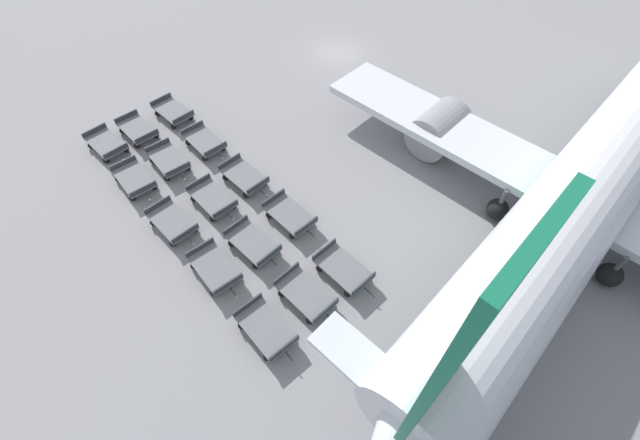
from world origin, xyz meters
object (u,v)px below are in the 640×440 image
baggage_dolly_row_mid_b_col_c (244,177)px  baggage_dolly_row_near_col_b (134,179)px  baggage_dolly_row_mid_b_col_a (173,112)px  baggage_dolly_row_mid_b_col_e (343,269)px  baggage_dolly_row_mid_b_col_d (290,215)px  baggage_dolly_row_mid_a_col_e (306,294)px  baggage_dolly_row_mid_a_col_b (169,160)px  baggage_dolly_row_mid_b_col_b (205,142)px  airplane (594,180)px  baggage_dolly_row_mid_a_col_a (138,130)px  baggage_dolly_row_near_col_c (172,222)px  baggage_dolly_row_near_col_d (215,268)px  baggage_dolly_row_mid_a_col_d (253,243)px  baggage_dolly_row_mid_a_col_c (212,199)px  baggage_dolly_row_near_col_e (266,329)px  baggage_dolly_row_near_col_a (106,144)px

baggage_dolly_row_mid_b_col_c → baggage_dolly_row_near_col_b: bearing=-129.9°
baggage_dolly_row_mid_b_col_a → baggage_dolly_row_mid_b_col_c: 7.92m
baggage_dolly_row_mid_b_col_c → baggage_dolly_row_mid_b_col_e: bearing=-0.4°
baggage_dolly_row_near_col_b → baggage_dolly_row_mid_b_col_d: same height
baggage_dolly_row_mid_a_col_e → baggage_dolly_row_mid_b_col_e: bearing=85.7°
baggage_dolly_row_mid_a_col_b → baggage_dolly_row_mid_b_col_b: bearing=90.0°
baggage_dolly_row_mid_b_col_b → baggage_dolly_row_mid_b_col_d: (7.95, 0.21, 0.00)m
airplane → baggage_dolly_row_mid_a_col_a: bearing=-146.9°
baggage_dolly_row_near_col_c → baggage_dolly_row_near_col_d: 3.85m
baggage_dolly_row_near_col_d → baggage_dolly_row_mid_b_col_b: same height
baggage_dolly_row_mid_b_col_d → baggage_dolly_row_mid_b_col_e: bearing=-2.6°
baggage_dolly_row_mid_a_col_d → baggage_dolly_row_mid_b_col_b: 8.44m
baggage_dolly_row_mid_a_col_c → baggage_dolly_row_mid_b_col_a: bearing=164.6°
baggage_dolly_row_mid_b_col_b → baggage_dolly_row_mid_b_col_d: 7.95m
baggage_dolly_row_near_col_e → airplane: bearing=70.9°
baggage_dolly_row_near_col_c → baggage_dolly_row_mid_a_col_e: size_ratio=1.00×
baggage_dolly_row_mid_b_col_b → baggage_dolly_row_mid_a_col_b: bearing=-90.0°
baggage_dolly_row_mid_a_col_a → baggage_dolly_row_mid_b_col_e: size_ratio=1.00×
baggage_dolly_row_mid_a_col_e → baggage_dolly_row_near_col_c: bearing=-162.8°
airplane → baggage_dolly_row_near_col_b: bearing=-137.5°
baggage_dolly_row_near_col_d → baggage_dolly_row_near_col_e: (4.08, -0.04, 0.00)m
baggage_dolly_row_near_col_d → baggage_dolly_row_mid_b_col_e: 6.17m
airplane → baggage_dolly_row_mid_b_col_d: airplane is taller
baggage_dolly_row_near_col_b → baggage_dolly_row_mid_a_col_b: bearing=91.8°
baggage_dolly_row_mid_a_col_c → airplane: bearing=45.4°
baggage_dolly_row_mid_a_col_d → baggage_dolly_row_near_col_a: bearing=-169.3°
baggage_dolly_row_mid_a_col_e → baggage_dolly_row_mid_b_col_a: (-15.95, 2.26, 0.00)m
airplane → baggage_dolly_row_mid_a_col_b: size_ratio=10.68×
baggage_dolly_row_mid_a_col_a → baggage_dolly_row_mid_b_col_b: bearing=33.8°
baggage_dolly_row_near_col_a → baggage_dolly_row_mid_b_col_e: size_ratio=1.01×
baggage_dolly_row_near_col_b → baggage_dolly_row_mid_a_col_d: 8.38m
baggage_dolly_row_mid_b_col_b → baggage_dolly_row_mid_b_col_c: bearing=1.0°
baggage_dolly_row_near_col_b → baggage_dolly_row_near_col_a: bearing=178.3°
baggage_dolly_row_mid_b_col_c → baggage_dolly_row_mid_b_col_e: 8.20m
baggage_dolly_row_mid_a_col_d → airplane: bearing=55.1°
baggage_dolly_row_near_col_c → baggage_dolly_row_mid_a_col_a: 8.28m
airplane → baggage_dolly_row_near_col_b: 24.10m
baggage_dolly_row_mid_b_col_d → baggage_dolly_row_mid_b_col_b: bearing=-178.5°
baggage_dolly_row_mid_b_col_b → baggage_dolly_row_mid_b_col_e: size_ratio=0.99×
baggage_dolly_row_mid_a_col_e → baggage_dolly_row_mid_b_col_b: same height
baggage_dolly_row_mid_b_col_e → baggage_dolly_row_mid_b_col_a: bearing=179.9°
baggage_dolly_row_mid_a_col_d → baggage_dolly_row_mid_a_col_e: size_ratio=1.00×
airplane → baggage_dolly_row_near_col_b: size_ratio=10.70×
baggage_dolly_row_near_col_b → baggage_dolly_row_mid_a_col_a: (-3.84, 2.15, 0.00)m
baggage_dolly_row_near_col_a → baggage_dolly_row_near_col_c: same height
baggage_dolly_row_mid_a_col_c → baggage_dolly_row_mid_a_col_b: bearing=-176.3°
airplane → baggage_dolly_row_mid_b_col_a: size_ratio=10.65×
airplane → baggage_dolly_row_mid_b_col_c: airplane is taller
airplane → baggage_dolly_row_near_col_c: (-13.52, -16.16, -2.39)m
baggage_dolly_row_near_col_e → baggage_dolly_row_mid_b_col_c: 9.38m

